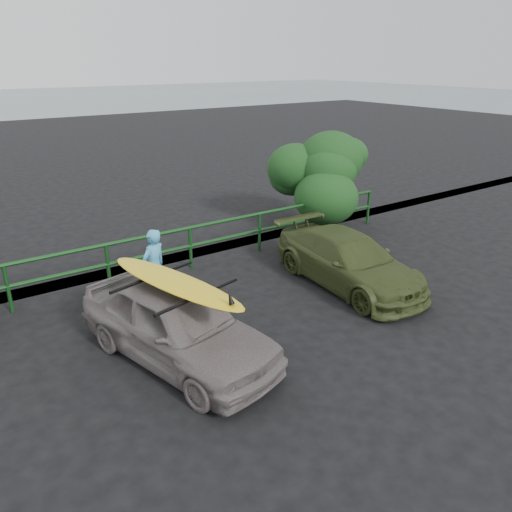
{
  "coord_description": "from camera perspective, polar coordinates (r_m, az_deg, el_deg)",
  "views": [
    {
      "loc": [
        -3.99,
        -5.01,
        4.72
      ],
      "look_at": [
        1.3,
        2.69,
        0.98
      ],
      "focal_mm": 35.0,
      "sensor_mm": 36.0,
      "label": 1
    }
  ],
  "objects": [
    {
      "name": "ground",
      "position": [
        7.95,
        3.35,
        -14.64
      ],
      "size": [
        80.0,
        80.0,
        0.0
      ],
      "primitive_type": "plane",
      "color": "black"
    },
    {
      "name": "guardrail",
      "position": [
        11.56,
        -11.89,
        0.01
      ],
      "size": [
        14.0,
        0.08,
        1.04
      ],
      "primitive_type": null,
      "color": "#123F15",
      "rests_on": "ground"
    },
    {
      "name": "shrub_right",
      "position": [
        14.26,
        5.9,
        7.57
      ],
      "size": [
        3.2,
        2.4,
        2.49
      ],
      "primitive_type": null,
      "color": "#184017",
      "rests_on": "ground"
    },
    {
      "name": "sedan",
      "position": [
        8.34,
        -9.01,
        -7.65
      ],
      "size": [
        2.43,
        4.11,
        1.31
      ],
      "primitive_type": "imported",
      "rotation": [
        0.0,
        0.0,
        0.24
      ],
      "color": "slate",
      "rests_on": "ground"
    },
    {
      "name": "olive_vehicle",
      "position": [
        11.12,
        10.51,
        -0.5
      ],
      "size": [
        1.77,
        3.99,
        1.14
      ],
      "primitive_type": "imported",
      "rotation": [
        0.0,
        0.0,
        -0.05
      ],
      "color": "#38441E",
      "rests_on": "ground"
    },
    {
      "name": "man",
      "position": [
        10.22,
        -11.55,
        -1.25
      ],
      "size": [
        0.68,
        0.57,
        1.59
      ],
      "primitive_type": "imported",
      "rotation": [
        0.0,
        0.0,
        3.52
      ],
      "color": "#44A4CD",
      "rests_on": "ground"
    },
    {
      "name": "roof_rack",
      "position": [
        8.03,
        -9.29,
        -3.4
      ],
      "size": [
        1.88,
        1.52,
        0.06
      ],
      "primitive_type": null,
      "rotation": [
        0.0,
        0.0,
        0.24
      ],
      "color": "black",
      "rests_on": "sedan"
    },
    {
      "name": "surfboard",
      "position": [
        8.0,
        -9.32,
        -2.93
      ],
      "size": [
        1.33,
        3.08,
        0.09
      ],
      "primitive_type": "ellipsoid",
      "rotation": [
        0.0,
        0.0,
        0.24
      ],
      "color": "gold",
      "rests_on": "roof_rack"
    }
  ]
}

